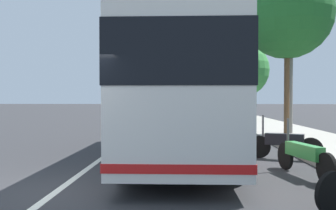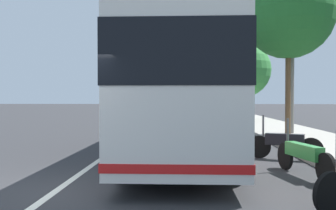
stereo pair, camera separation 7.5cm
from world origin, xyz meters
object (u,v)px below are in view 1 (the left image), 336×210
coach_bus (180,90)px  roadside_tree_mid_block (287,13)px  car_side_street (148,106)px  utility_pole (290,48)px  car_ahead_same_lane (180,113)px  motorcycle_far_end (284,143)px  motorcycle_mid_row (304,155)px  car_behind_bus (141,107)px  roadside_tree_far_block (241,70)px

coach_bus → roadside_tree_mid_block: 8.60m
car_side_street → utility_pole: utility_pole is taller
car_ahead_same_lane → utility_pole: utility_pole is taller
motorcycle_far_end → car_side_street: car_side_street is taller
car_ahead_same_lane → roadside_tree_mid_block: 11.12m
car_side_street → car_ahead_same_lane: bearing=6.9°
coach_bus → car_side_street: (39.83, 4.78, -1.31)m
motorcycle_mid_row → car_ahead_same_lane: bearing=-2.9°
car_side_street → utility_pole: (-33.16, -9.88, 3.40)m
motorcycle_mid_row → car_side_street: car_side_street is taller
utility_pole → coach_bus: bearing=142.6°
car_behind_bus → car_ahead_same_lane: bearing=10.8°
motorcycle_mid_row → roadside_tree_far_block: bearing=-17.3°
coach_bus → car_behind_bus: bearing=8.3°
motorcycle_mid_row → car_side_street: bearing=-2.3°
car_side_street → motorcycle_mid_row: bearing=6.5°
motorcycle_far_end → car_side_street: (40.09, 7.78, 0.24)m
car_behind_bus → roadside_tree_mid_block: bearing=15.9°
coach_bus → roadside_tree_far_block: roadside_tree_far_block is taller
car_side_street → roadside_tree_mid_block: size_ratio=0.60×
car_ahead_same_lane → car_side_street: (24.99, 4.66, -0.04)m
coach_bus → roadside_tree_mid_block: roadside_tree_mid_block is taller
coach_bus → car_behind_bus: size_ratio=2.23×
motorcycle_mid_row → car_side_street: (42.48, 7.59, 0.24)m
car_behind_bus → utility_pole: (-25.53, -9.88, 3.42)m
motorcycle_far_end → roadside_tree_mid_block: size_ratio=0.26×
car_side_street → utility_pole: 34.77m
coach_bus → utility_pole: bearing=-37.5°
car_ahead_same_lane → utility_pole: 10.27m
coach_bus → car_ahead_same_lane: size_ratio=2.46×
car_behind_bus → utility_pole: utility_pole is taller
coach_bus → car_ahead_same_lane: bearing=0.3°
roadside_tree_far_block → car_behind_bus: bearing=33.2°
car_side_street → utility_pole: bearing=13.0°
car_side_street → roadside_tree_far_block: (-21.86, -9.33, 3.23)m
car_side_street → roadside_tree_far_block: size_ratio=0.76×
coach_bus → car_side_street: coach_bus is taller
motorcycle_far_end → roadside_tree_mid_block: roadside_tree_mid_block is taller
car_ahead_same_lane → car_behind_bus: size_ratio=0.91×
car_side_street → utility_pole: size_ratio=0.56×
coach_bus → car_ahead_same_lane: 14.90m
car_behind_bus → coach_bus: bearing=4.2°
car_behind_bus → car_side_street: size_ratio=0.99×
motorcycle_mid_row → car_ahead_same_lane: (17.49, 2.93, 0.27)m
roadside_tree_mid_block → motorcycle_mid_row: bearing=167.2°
motorcycle_mid_row → car_side_street: size_ratio=0.51×
motorcycle_mid_row → roadside_tree_mid_block: roadside_tree_mid_block is taller
motorcycle_mid_row → coach_bus: bearing=34.3°
roadside_tree_mid_block → roadside_tree_far_block: (11.82, 0.25, -1.68)m
car_side_street → roadside_tree_far_block: 23.99m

